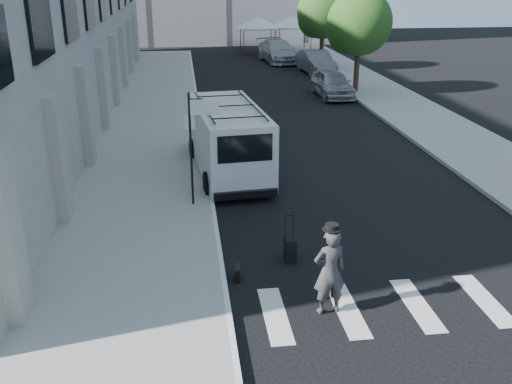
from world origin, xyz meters
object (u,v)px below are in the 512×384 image
object	(u,v)px
parked_car_a	(332,84)
parked_car_b	(316,62)
suitcase	(290,249)
briefcase	(237,273)
cargo_van	(228,139)
businessman	(329,272)
parked_car_c	(278,51)

from	to	relation	value
parked_car_a	parked_car_b	xyz separation A→B (m)	(0.86, 8.09, 0.04)
suitcase	parked_car_a	bearing A→B (deg)	72.09
briefcase	parked_car_a	distance (m)	21.90
suitcase	parked_car_b	bearing A→B (deg)	75.26
cargo_van	businessman	bearing A→B (deg)	-87.06
suitcase	parked_car_a	size ratio (longest dim) A/B	0.26
cargo_van	parked_car_c	xyz separation A→B (m)	(6.24, 26.57, -0.41)
briefcase	parked_car_b	size ratio (longest dim) A/B	0.09
cargo_van	suitcase	bearing A→B (deg)	-87.26
businessman	briefcase	world-z (taller)	businessman
parked_car_b	parked_car_c	distance (m)	6.07
suitcase	parked_car_b	xyz separation A→B (m)	(7.03, 27.83, 0.50)
parked_car_a	parked_car_c	distance (m)	13.92
parked_car_a	suitcase	bearing A→B (deg)	-108.22
businessman	cargo_van	world-z (taller)	cargo_van
businessman	suitcase	xyz separation A→B (m)	(-0.38, 2.43, -0.67)
briefcase	parked_car_b	bearing A→B (deg)	79.81
parked_car_b	suitcase	bearing A→B (deg)	-108.90
suitcase	cargo_van	xyz separation A→B (m)	(-1.01, 7.06, 0.96)
cargo_van	briefcase	bearing A→B (deg)	-98.50
suitcase	parked_car_c	xyz separation A→B (m)	(5.23, 33.63, 0.54)
briefcase	parked_car_a	size ratio (longest dim) A/B	0.10
suitcase	cargo_van	size ratio (longest dim) A/B	0.18
parked_car_a	parked_car_c	xyz separation A→B (m)	(-0.94, 13.89, 0.08)
briefcase	parked_car_c	xyz separation A→B (m)	(6.66, 34.42, 0.69)
businessman	parked_car_a	world-z (taller)	businessman
briefcase	parked_car_c	world-z (taller)	parked_car_c
businessman	parked_car_a	size ratio (longest dim) A/B	0.43
suitcase	cargo_van	bearing A→B (deg)	97.61
businessman	parked_car_c	bearing A→B (deg)	-106.96
businessman	suitcase	distance (m)	2.55
briefcase	parked_car_c	bearing A→B (deg)	85.33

